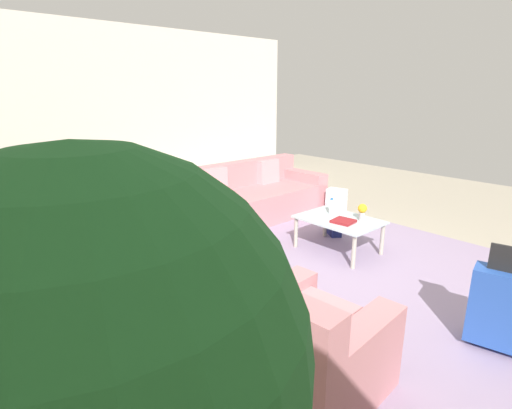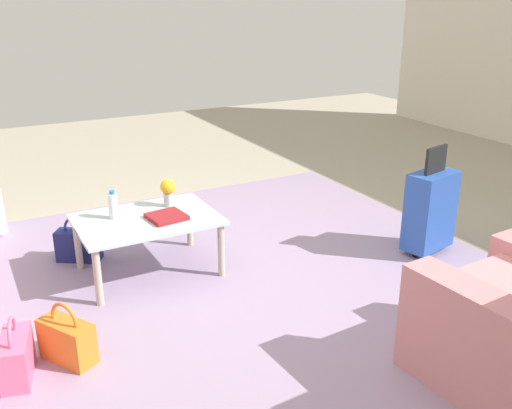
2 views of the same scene
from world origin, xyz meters
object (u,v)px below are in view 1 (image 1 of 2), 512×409
object	(u,v)px
handbag_orange	(250,241)
table_lamp	(119,154)
water_bottle	(331,206)
handbag_pink	(235,236)
side_table	(124,205)
coffee_table_book	(343,221)
suitcase_blue	(499,307)
coffee_table	(339,223)
flower_vase	(362,211)
armchair	(300,353)
couch	(249,199)
handbag_navy	(333,225)
backpack_white	(336,201)

from	to	relation	value
handbag_orange	table_lamp	bearing A→B (deg)	18.54
water_bottle	handbag_pink	world-z (taller)	water_bottle
side_table	handbag_pink	xyz separation A→B (m)	(-1.80, -0.66, -0.16)
coffee_table_book	suitcase_blue	xyz separation A→B (m)	(-1.88, 0.62, -0.08)
coffee_table	handbag_pink	world-z (taller)	coffee_table
coffee_table_book	side_table	xyz separation A→B (m)	(2.92, 1.42, -0.14)
flower_vase	handbag_pink	bearing A→B (deg)	39.06
armchair	couch	bearing A→B (deg)	-36.18
couch	flower_vase	world-z (taller)	couch
coffee_table_book	suitcase_blue	size ratio (longest dim) A/B	0.28
flower_vase	table_lamp	bearing A→B (deg)	28.65
table_lamp	suitcase_blue	distance (m)	4.92
handbag_orange	handbag_navy	bearing A→B (deg)	-104.74
armchair	flower_vase	size ratio (longest dim) A/B	4.72
flower_vase	water_bottle	bearing A→B (deg)	6.79
armchair	handbag_navy	size ratio (longest dim) A/B	2.70
side_table	handbag_orange	bearing A→B (deg)	-161.46
table_lamp	handbag_orange	distance (m)	2.37
coffee_table_book	suitcase_blue	bearing A→B (deg)	154.64
suitcase_blue	coffee_table	bearing A→B (deg)	-19.29
coffee_table_book	side_table	distance (m)	3.25
flower_vase	handbag_orange	bearing A→B (deg)	45.12
armchair	handbag_orange	xyz separation A→B (m)	(2.04, -1.36, -0.17)
handbag_orange	handbag_navy	xyz separation A→B (m)	(-0.33, -1.25, 0.00)
handbag_navy	backpack_white	world-z (taller)	backpack_white
side_table	table_lamp	world-z (taller)	table_lamp
couch	armchair	size ratio (longest dim) A/B	2.52
handbag_navy	armchair	bearing A→B (deg)	123.22
coffee_table	suitcase_blue	world-z (taller)	suitcase_blue
table_lamp	suitcase_blue	xyz separation A→B (m)	(-4.80, -0.80, -0.69)
coffee_table	backpack_white	size ratio (longest dim) A/B	2.42
handbag_orange	handbag_navy	world-z (taller)	same
flower_vase	handbag_navy	size ratio (longest dim) A/B	0.57
couch	flower_vase	bearing A→B (deg)	-178.58
coffee_table	side_table	xyz separation A→B (m)	(2.80, 1.50, -0.08)
handbag_pink	coffee_table	bearing A→B (deg)	-139.96
coffee_table_book	table_lamp	world-z (taller)	table_lamp
handbag_pink	water_bottle	bearing A→B (deg)	-130.34
flower_vase	table_lamp	distance (m)	3.48
flower_vase	side_table	bearing A→B (deg)	28.65
flower_vase	suitcase_blue	xyz separation A→B (m)	(-1.78, 0.85, -0.19)
flower_vase	handbag_pink	size ratio (longest dim) A/B	0.57
water_bottle	side_table	size ratio (longest dim) A/B	0.34
suitcase_blue	handbag_orange	distance (m)	2.74
armchair	backpack_white	bearing A→B (deg)	-56.36
coffee_table	coffee_table_book	bearing A→B (deg)	146.31
backpack_white	couch	bearing A→B (deg)	56.06
water_bottle	side_table	bearing A→B (deg)	31.61
backpack_white	coffee_table	bearing A→B (deg)	127.71
couch	coffee_table_book	size ratio (longest dim) A/B	10.09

